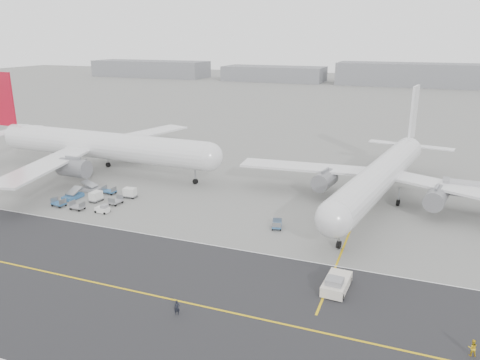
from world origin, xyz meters
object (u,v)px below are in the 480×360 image
at_px(airliner_b, 382,174).
at_px(pushback_tug, 336,284).
at_px(ground_crew_b, 472,348).
at_px(airliner_a, 97,145).
at_px(ground_crew_a, 177,308).

bearing_deg(airliner_b, pushback_tug, -83.79).
bearing_deg(ground_crew_b, airliner_b, -82.58).
height_order(airliner_a, pushback_tug, airliner_a).
height_order(airliner_a, ground_crew_b, airliner_a).
bearing_deg(pushback_tug, ground_crew_a, -139.53).
height_order(airliner_a, ground_crew_a, airliner_a).
relative_size(pushback_tug, ground_crew_a, 4.21).
height_order(ground_crew_a, ground_crew_b, ground_crew_a).
bearing_deg(ground_crew_b, ground_crew_a, -1.35).
distance_m(pushback_tug, ground_crew_a, 20.04).
relative_size(pushback_tug, ground_crew_b, 4.21).
xyz_separation_m(airliner_a, pushback_tug, (61.59, -33.94, -5.48)).
bearing_deg(ground_crew_b, pushback_tug, -36.75).
xyz_separation_m(airliner_b, ground_crew_a, (-18.08, -47.05, -4.85)).
bearing_deg(airliner_a, ground_crew_b, -116.90).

